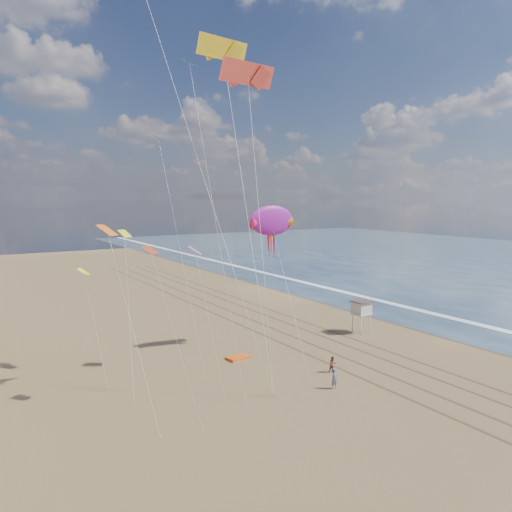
{
  "coord_description": "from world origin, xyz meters",
  "views": [
    {
      "loc": [
        -29.87,
        -14.49,
        15.19
      ],
      "look_at": [
        -5.0,
        26.0,
        9.5
      ],
      "focal_mm": 35.0,
      "sensor_mm": 36.0,
      "label": 1
    }
  ],
  "objects_px": {
    "show_kite": "(272,221)",
    "kite_flyer_a": "(334,379)",
    "grounded_kite": "(238,358)",
    "kite_flyer_b": "(333,364)",
    "lifeguard_stand": "(361,308)"
  },
  "relations": [
    {
      "from": "grounded_kite",
      "to": "kite_flyer_a",
      "type": "height_order",
      "value": "kite_flyer_a"
    },
    {
      "from": "grounded_kite",
      "to": "kite_flyer_a",
      "type": "distance_m",
      "value": 10.79
    },
    {
      "from": "grounded_kite",
      "to": "kite_flyer_b",
      "type": "relative_size",
      "value": 1.42
    },
    {
      "from": "kite_flyer_a",
      "to": "kite_flyer_b",
      "type": "height_order",
      "value": "kite_flyer_a"
    },
    {
      "from": "lifeguard_stand",
      "to": "kite_flyer_a",
      "type": "xyz_separation_m",
      "value": [
        -13.33,
        -11.1,
        -1.97
      ]
    },
    {
      "from": "show_kite",
      "to": "kite_flyer_a",
      "type": "distance_m",
      "value": 17.39
    },
    {
      "from": "show_kite",
      "to": "kite_flyer_a",
      "type": "height_order",
      "value": "show_kite"
    },
    {
      "from": "lifeguard_stand",
      "to": "kite_flyer_a",
      "type": "height_order",
      "value": "lifeguard_stand"
    },
    {
      "from": "lifeguard_stand",
      "to": "show_kite",
      "type": "xyz_separation_m",
      "value": [
        -11.16,
        1.35,
        9.97
      ]
    },
    {
      "from": "lifeguard_stand",
      "to": "kite_flyer_a",
      "type": "bearing_deg",
      "value": -140.21
    },
    {
      "from": "show_kite",
      "to": "kite_flyer_a",
      "type": "bearing_deg",
      "value": -99.88
    },
    {
      "from": "grounded_kite",
      "to": "show_kite",
      "type": "height_order",
      "value": "show_kite"
    },
    {
      "from": "grounded_kite",
      "to": "kite_flyer_b",
      "type": "xyz_separation_m",
      "value": [
        5.23,
        -7.46,
        0.61
      ]
    },
    {
      "from": "grounded_kite",
      "to": "lifeguard_stand",
      "type": "bearing_deg",
      "value": -3.17
    },
    {
      "from": "lifeguard_stand",
      "to": "show_kite",
      "type": "height_order",
      "value": "show_kite"
    }
  ]
}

